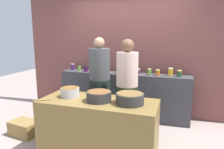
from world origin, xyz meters
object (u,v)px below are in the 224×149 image
object	(u,v)px
preserve_jar_2	(86,69)
preserve_jar_7	(131,71)
cooking_pot_center	(99,96)
preserve_jar_8	(138,71)
bread_crate	(25,128)
preserve_jar_3	(94,69)
preserve_jar_10	(158,73)
preserve_jar_1	(79,68)
preserve_jar_4	(107,70)
cooking_pot_left	(70,92)
cook_in_cap	(127,94)
wooden_spoon	(42,100)
preserve_jar_5	(119,70)
cook_with_tongs	(100,88)
preserve_jar_11	(171,72)
preserve_jar_0	(73,67)
preserve_jar_6	(125,70)
cooking_pot_right	(130,99)
preserve_jar_9	(149,72)
preserve_jar_12	(179,74)

from	to	relation	value
preserve_jar_2	preserve_jar_7	bearing A→B (deg)	-0.51
preserve_jar_2	cooking_pot_center	size ratio (longest dim) A/B	0.29
preserve_jar_8	bread_crate	world-z (taller)	preserve_jar_8
preserve_jar_3	bread_crate	bearing A→B (deg)	-119.35
preserve_jar_8	preserve_jar_10	xyz separation A→B (m)	(0.39, -0.06, 0.01)
preserve_jar_1	preserve_jar_4	size ratio (longest dim) A/B	1.14
cooking_pot_left	cook_in_cap	size ratio (longest dim) A/B	0.17
preserve_jar_1	wooden_spoon	distance (m)	1.66
preserve_jar_7	preserve_jar_2	bearing A→B (deg)	179.49
preserve_jar_5	cook_with_tongs	distance (m)	0.65
preserve_jar_1	cook_in_cap	distance (m)	1.53
preserve_jar_11	preserve_jar_4	bearing A→B (deg)	-176.43
preserve_jar_7	preserve_jar_10	world-z (taller)	preserve_jar_7
preserve_jar_0	preserve_jar_6	bearing A→B (deg)	-4.03
preserve_jar_0	preserve_jar_5	size ratio (longest dim) A/B	0.99
preserve_jar_2	cooking_pot_right	size ratio (longest dim) A/B	0.27
preserve_jar_5	preserve_jar_4	bearing A→B (deg)	177.78
preserve_jar_11	cooking_pot_center	bearing A→B (deg)	-121.92
preserve_jar_1	preserve_jar_10	size ratio (longest dim) A/B	1.24
preserve_jar_6	preserve_jar_8	distance (m)	0.28
bread_crate	preserve_jar_0	bearing A→B (deg)	81.23
preserve_jar_2	preserve_jar_10	world-z (taller)	preserve_jar_10
cook_with_tongs	bread_crate	world-z (taller)	cook_with_tongs
preserve_jar_1	cooking_pot_center	size ratio (longest dim) A/B	0.41
cook_with_tongs	cook_in_cap	distance (m)	0.63
preserve_jar_10	cook_in_cap	size ratio (longest dim) A/B	0.07
preserve_jar_7	cooking_pot_left	world-z (taller)	preserve_jar_7
preserve_jar_1	cooking_pot_center	world-z (taller)	preserve_jar_1
preserve_jar_9	cooking_pot_right	bearing A→B (deg)	-92.85
preserve_jar_1	preserve_jar_6	world-z (taller)	preserve_jar_1
preserve_jar_3	preserve_jar_11	world-z (taller)	preserve_jar_11
preserve_jar_10	cooking_pot_left	bearing A→B (deg)	-131.40
preserve_jar_5	cooking_pot_center	distance (m)	1.39
cook_in_cap	bread_crate	size ratio (longest dim) A/B	3.46
preserve_jar_1	bread_crate	distance (m)	1.63
preserve_jar_5	cooking_pot_left	world-z (taller)	preserve_jar_5
preserve_jar_6	cooking_pot_right	xyz separation A→B (m)	(0.43, -1.35, -0.15)
preserve_jar_7	cooking_pot_center	size ratio (longest dim) A/B	0.38
preserve_jar_7	cooking_pot_right	bearing A→B (deg)	-77.93
preserve_jar_4	preserve_jar_8	xyz separation A→B (m)	(0.65, 0.06, -0.01)
preserve_jar_9	preserve_jar_12	world-z (taller)	preserve_jar_9
preserve_jar_11	wooden_spoon	xyz separation A→B (m)	(-1.70, -1.71, -0.22)
preserve_jar_2	preserve_jar_12	size ratio (longest dim) A/B	0.85
preserve_jar_0	preserve_jar_2	xyz separation A→B (m)	(0.38, -0.10, -0.02)
preserve_jar_4	preserve_jar_10	world-z (taller)	preserve_jar_4
preserve_jar_3	preserve_jar_11	size ratio (longest dim) A/B	0.67
preserve_jar_0	preserve_jar_4	size ratio (longest dim) A/B	1.10
preserve_jar_9	bread_crate	xyz separation A→B (m)	(-1.94, -1.32, -0.88)
preserve_jar_1	preserve_jar_9	world-z (taller)	preserve_jar_1
preserve_jar_11	preserve_jar_12	xyz separation A→B (m)	(0.16, -0.07, -0.01)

